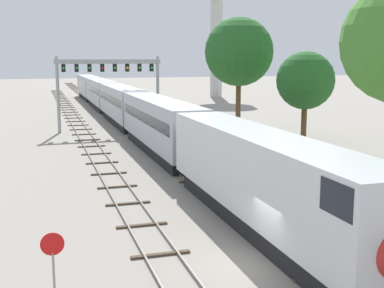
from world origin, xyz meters
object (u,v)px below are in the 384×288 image
(passenger_train, at_px, (121,104))
(signal_gantry, at_px, (109,76))
(trackside_tree_left, at_px, (239,52))
(trackside_tree_right, at_px, (305,81))
(stop_sign, at_px, (53,263))

(passenger_train, relative_size, signal_gantry, 8.69)
(signal_gantry, bearing_deg, trackside_tree_left, -25.03)
(passenger_train, xyz_separation_m, trackside_tree_right, (15.23, -19.81, 3.56))
(signal_gantry, xyz_separation_m, stop_sign, (-7.75, -42.31, -4.49))
(stop_sign, xyz_separation_m, trackside_tree_left, (21.23, 36.01, 7.16))
(signal_gantry, relative_size, stop_sign, 4.20)
(passenger_train, distance_m, stop_sign, 49.26)
(passenger_train, xyz_separation_m, stop_sign, (-10.00, -48.23, -0.74))
(stop_sign, relative_size, trackside_tree_left, 0.22)
(passenger_train, bearing_deg, signal_gantry, -110.81)
(passenger_train, height_order, stop_sign, passenger_train)
(stop_sign, bearing_deg, passenger_train, 78.29)
(signal_gantry, distance_m, stop_sign, 43.24)
(signal_gantry, distance_m, trackside_tree_right, 22.32)
(trackside_tree_left, distance_m, trackside_tree_right, 9.05)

